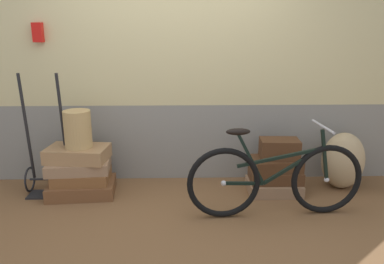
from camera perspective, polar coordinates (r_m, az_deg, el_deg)
name	(u,v)px	position (r m, az deg, el deg)	size (l,w,h in m)	color
ground	(174,209)	(3.88, -2.67, -11.45)	(8.76, 5.20, 0.06)	brown
station_building	(175,64)	(4.33, -2.54, 10.09)	(6.76, 0.74, 2.63)	gray
suitcase_0	(82,188)	(4.27, -16.05, -8.00)	(0.68, 0.46, 0.14)	brown
suitcase_1	(82,176)	(4.23, -16.08, -6.33)	(0.57, 0.41, 0.11)	brown
suitcase_2	(79,165)	(4.23, -16.46, -4.73)	(0.63, 0.46, 0.11)	#937051
suitcase_3	(78,154)	(4.17, -16.65, -3.11)	(0.62, 0.39, 0.15)	#9E754C
suitcase_4	(274,187)	(4.25, 12.08, -7.95)	(0.55, 0.40, 0.12)	#937051
suitcase_5	(275,175)	(4.22, 12.29, -6.30)	(0.54, 0.35, 0.13)	#4C2D19
suitcase_6	(276,164)	(4.18, 12.37, -4.62)	(0.50, 0.34, 0.13)	#4C2D19
suitcase_7	(279,149)	(4.14, 12.88, -2.45)	(0.40, 0.25, 0.21)	#4C2D19
wicker_basket	(78,129)	(4.09, -16.65, 0.41)	(0.28, 0.28, 0.39)	tan
luggage_trolley	(48,166)	(4.35, -20.65, -4.72)	(0.46, 0.36, 1.28)	black
burlap_sack	(343,161)	(4.49, 21.55, -3.98)	(0.46, 0.39, 0.63)	tan
bicycle	(275,179)	(3.65, 12.30, -6.89)	(1.65, 0.46, 0.87)	black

